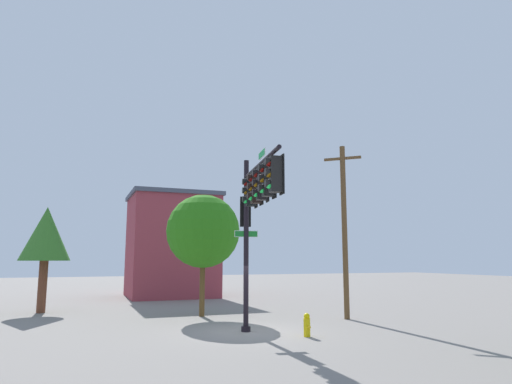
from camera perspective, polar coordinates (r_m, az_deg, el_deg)
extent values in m
plane|color=gray|center=(17.97, -1.30, -17.39)|extent=(120.00, 120.00, 0.00)
cylinder|color=black|center=(17.76, -1.27, -6.61)|extent=(0.20, 0.20, 6.72)
cylinder|color=black|center=(17.95, -1.30, -17.08)|extent=(0.36, 0.36, 0.20)
cylinder|color=black|center=(15.64, 0.55, 3.58)|extent=(4.99, 0.93, 0.14)
cylinder|color=black|center=(16.88, -0.50, 0.96)|extent=(2.28, 0.44, 1.07)
cube|color=black|center=(17.05, -0.65, 0.01)|extent=(0.37, 0.41, 1.10)
cube|color=black|center=(17.09, 0.01, -0.01)|extent=(0.44, 0.11, 1.22)
sphere|color=maroon|center=(17.06, -1.31, 1.16)|extent=(0.22, 0.22, 0.22)
cylinder|color=black|center=(17.06, -1.51, 1.33)|extent=(0.25, 0.18, 0.23)
sphere|color=#855607|center=(17.01, -1.31, 0.03)|extent=(0.22, 0.22, 0.22)
cylinder|color=black|center=(17.01, -1.51, 0.20)|extent=(0.25, 0.18, 0.23)
sphere|color=#20FF59|center=(16.96, -1.32, -1.11)|extent=(0.22, 0.22, 0.22)
cylinder|color=black|center=(16.96, -1.51, -0.93)|extent=(0.25, 0.18, 0.23)
cube|color=black|center=(16.16, 0.01, 0.48)|extent=(0.36, 0.39, 1.10)
cube|color=black|center=(16.22, 0.69, 0.45)|extent=(0.44, 0.09, 1.22)
sphere|color=maroon|center=(16.17, -0.67, 1.70)|extent=(0.22, 0.22, 0.22)
cylinder|color=black|center=(16.16, -0.88, 1.88)|extent=(0.24, 0.16, 0.23)
sphere|color=#855607|center=(16.11, -0.68, 0.51)|extent=(0.22, 0.22, 0.22)
cylinder|color=black|center=(16.11, -0.88, 0.69)|extent=(0.24, 0.16, 0.23)
sphere|color=#20FF59|center=(16.06, -0.68, -0.69)|extent=(0.22, 0.22, 0.22)
cylinder|color=black|center=(16.06, -0.89, -0.50)|extent=(0.24, 0.16, 0.23)
cube|color=black|center=(15.28, 0.75, 1.01)|extent=(0.39, 0.42, 1.10)
cube|color=black|center=(15.32, 1.48, 0.99)|extent=(0.44, 0.13, 1.22)
sphere|color=maroon|center=(15.31, 0.01, 2.28)|extent=(0.22, 0.22, 0.22)
cylinder|color=black|center=(15.31, -0.21, 2.47)|extent=(0.25, 0.18, 0.23)
sphere|color=#855607|center=(15.25, 0.01, 1.03)|extent=(0.22, 0.22, 0.22)
cylinder|color=black|center=(15.25, -0.22, 1.22)|extent=(0.25, 0.18, 0.23)
sphere|color=#20FF59|center=(15.20, 0.01, -0.23)|extent=(0.22, 0.22, 0.22)
cylinder|color=black|center=(15.19, -0.22, -0.04)|extent=(0.25, 0.18, 0.23)
cube|color=black|center=(14.41, 1.57, 1.60)|extent=(0.37, 0.40, 1.10)
cube|color=black|center=(14.46, 2.34, 1.57)|extent=(0.44, 0.10, 1.22)
sphere|color=maroon|center=(14.42, 0.80, 2.96)|extent=(0.22, 0.22, 0.22)
cylinder|color=black|center=(14.42, 0.57, 3.17)|extent=(0.25, 0.17, 0.23)
sphere|color=#855607|center=(14.36, 0.80, 1.63)|extent=(0.22, 0.22, 0.22)
cylinder|color=black|center=(14.35, 0.57, 1.84)|extent=(0.25, 0.17, 0.23)
sphere|color=#20FF59|center=(14.30, 0.81, 0.29)|extent=(0.22, 0.22, 0.22)
cylinder|color=black|center=(14.29, 0.57, 0.50)|extent=(0.25, 0.17, 0.23)
cube|color=black|center=(13.54, 2.51, 2.27)|extent=(0.37, 0.40, 1.10)
cube|color=black|center=(13.59, 3.32, 2.23)|extent=(0.44, 0.10, 1.22)
sphere|color=maroon|center=(13.55, 1.68, 3.72)|extent=(0.22, 0.22, 0.22)
cylinder|color=black|center=(13.55, 1.44, 3.93)|extent=(0.25, 0.17, 0.23)
sphere|color=#855607|center=(13.48, 1.69, 2.30)|extent=(0.22, 0.22, 0.22)
cylinder|color=black|center=(13.48, 1.44, 2.52)|extent=(0.25, 0.17, 0.23)
sphere|color=#20FF59|center=(13.42, 1.70, 0.88)|extent=(0.22, 0.22, 0.22)
cylinder|color=black|center=(13.42, 1.45, 1.10)|extent=(0.25, 0.17, 0.23)
cube|color=black|center=(18.20, -1.47, -2.60)|extent=(0.41, 0.37, 1.10)
cube|color=black|center=(18.00, -1.35, -2.53)|extent=(0.11, 0.44, 1.22)
sphere|color=maroon|center=(18.43, -1.58, -1.61)|extent=(0.22, 0.22, 0.22)
cylinder|color=black|center=(18.49, -1.62, -1.48)|extent=(0.17, 0.25, 0.23)
sphere|color=#855607|center=(18.39, -1.59, -2.66)|extent=(0.22, 0.22, 0.22)
cylinder|color=black|center=(18.46, -1.62, -2.52)|extent=(0.17, 0.25, 0.23)
sphere|color=#20FF59|center=(18.36, -1.59, -3.71)|extent=(0.22, 0.22, 0.22)
cylinder|color=black|center=(18.42, -1.62, -3.58)|extent=(0.17, 0.25, 0.23)
cube|color=white|center=(15.47, 0.76, 4.86)|extent=(0.93, 0.17, 0.26)
cube|color=#0A7E31|center=(15.47, 0.76, 4.86)|extent=(0.89, 0.17, 0.22)
cube|color=white|center=(17.78, -1.26, -5.37)|extent=(0.17, 0.93, 0.26)
cube|color=#197727|center=(17.78, -1.26, -5.37)|extent=(0.17, 0.89, 0.22)
cylinder|color=brown|center=(21.81, 11.23, -4.83)|extent=(0.25, 0.25, 8.23)
cube|color=brown|center=(22.31, 10.97, 4.22)|extent=(1.31, 1.40, 0.12)
cylinder|color=#DABD0D|center=(16.88, 6.52, -16.80)|extent=(0.24, 0.24, 0.65)
sphere|color=#DEC607|center=(16.83, 6.49, -15.47)|extent=(0.22, 0.22, 0.22)
cylinder|color=gold|center=(16.75, 6.77, -16.75)|extent=(0.12, 0.10, 0.10)
cylinder|color=brown|center=(26.34, -25.61, -10.83)|extent=(0.44, 0.44, 2.68)
cone|color=#367228|center=(26.34, -25.22, -4.82)|extent=(2.57, 2.57, 2.85)
cylinder|color=brown|center=(22.52, -6.89, -12.22)|extent=(0.26, 0.26, 2.60)
sphere|color=#2A7616|center=(22.51, -6.76, -4.97)|extent=(3.65, 3.65, 3.65)
cube|color=#923540|center=(34.61, -10.72, -6.89)|extent=(6.23, 6.17, 7.37)
cube|color=#45495B|center=(34.92, -10.55, -0.59)|extent=(6.53, 6.47, 0.30)
cube|color=#A5B7C6|center=(35.15, -5.69, -9.17)|extent=(0.90, 0.04, 1.20)
cube|color=#A5B7C6|center=(33.42, -4.83, -9.18)|extent=(0.90, 0.04, 1.20)
cube|color=#A5B7C6|center=(35.40, -5.81, -9.73)|extent=(0.90, 0.04, 1.20)
cube|color=#A5B7C6|center=(37.48, -6.71, -8.89)|extent=(0.90, 0.04, 1.20)
cube|color=#A5B7C6|center=(33.53, -4.89, -8.68)|extent=(0.90, 0.04, 1.20)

